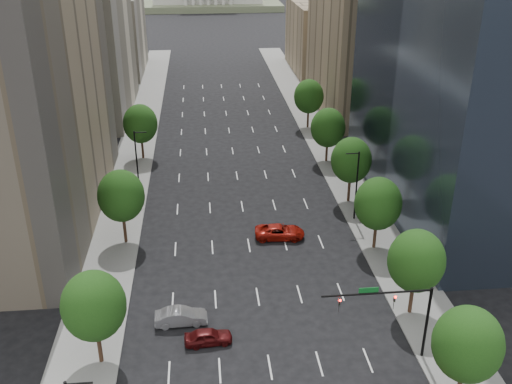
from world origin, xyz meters
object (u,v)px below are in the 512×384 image
object	(u,v)px
traffic_signal	(400,309)
car_maroon	(208,337)
car_red_far	(280,232)
car_silver	(181,317)

from	to	relation	value
traffic_signal	car_maroon	world-z (taller)	traffic_signal
traffic_signal	car_maroon	distance (m)	16.54
traffic_signal	car_red_far	world-z (taller)	traffic_signal
traffic_signal	car_red_far	xyz separation A→B (m)	(-6.81, 21.39, -4.37)
traffic_signal	car_red_far	distance (m)	22.87
traffic_signal	car_maroon	xyz separation A→B (m)	(-15.53, 3.53, -4.46)
traffic_signal	car_silver	distance (m)	19.58
traffic_signal	car_silver	size ratio (longest dim) A/B	1.91
car_maroon	car_red_far	xyz separation A→B (m)	(8.72, 17.86, 0.09)
car_maroon	car_red_far	size ratio (longest dim) A/B	0.72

